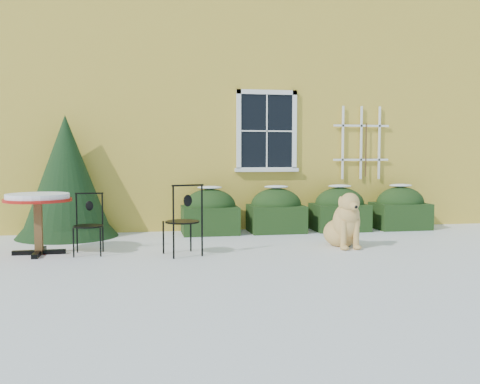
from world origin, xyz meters
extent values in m
plane|color=white|center=(0.00, 0.00, 0.00)|extent=(80.00, 80.00, 0.00)
cube|color=yellow|center=(0.00, 7.00, 3.00)|extent=(12.00, 8.00, 6.00)
cube|color=black|center=(0.90, 2.96, 1.98)|extent=(1.05, 0.03, 1.45)
cube|color=white|center=(0.90, 2.95, 2.75)|extent=(1.23, 0.06, 0.09)
cube|color=white|center=(0.90, 2.95, 1.21)|extent=(1.23, 0.06, 0.09)
cube|color=white|center=(0.33, 2.95, 1.98)|extent=(0.09, 0.06, 1.63)
cube|color=white|center=(1.47, 2.95, 1.98)|extent=(0.09, 0.06, 1.63)
cube|color=white|center=(0.90, 2.94, 1.98)|extent=(0.02, 0.02, 1.45)
cube|color=white|center=(0.90, 2.94, 1.98)|extent=(1.05, 0.02, 0.02)
cube|color=white|center=(0.90, 2.95, 1.20)|extent=(1.29, 0.14, 0.07)
cube|color=white|center=(2.50, 2.94, 1.75)|extent=(0.04, 0.03, 1.50)
cube|color=white|center=(2.90, 2.94, 1.75)|extent=(0.04, 0.03, 1.50)
cube|color=white|center=(3.30, 2.94, 1.75)|extent=(0.04, 0.03, 1.50)
cube|color=white|center=(2.90, 2.94, 1.40)|extent=(1.20, 0.03, 0.04)
cube|color=white|center=(2.90, 2.94, 2.10)|extent=(1.20, 0.03, 0.04)
cylinder|color=#472D19|center=(3.00, 2.92, 1.60)|extent=(0.02, 0.02, 1.10)
cube|color=black|center=(-0.30, 2.55, 0.26)|extent=(1.05, 0.80, 0.52)
ellipsoid|color=black|center=(-0.30, 2.55, 0.52)|extent=(1.00, 0.72, 0.67)
ellipsoid|color=white|center=(-0.30, 2.55, 0.88)|extent=(0.47, 0.32, 0.06)
cube|color=black|center=(1.00, 2.55, 0.26)|extent=(1.05, 0.80, 0.52)
ellipsoid|color=black|center=(1.00, 2.55, 0.52)|extent=(1.00, 0.72, 0.67)
ellipsoid|color=white|center=(1.00, 2.55, 0.88)|extent=(0.47, 0.32, 0.06)
cube|color=black|center=(2.30, 2.55, 0.26)|extent=(1.05, 0.80, 0.52)
ellipsoid|color=black|center=(2.30, 2.55, 0.52)|extent=(1.00, 0.72, 0.67)
ellipsoid|color=white|center=(2.30, 2.55, 0.88)|extent=(0.47, 0.32, 0.06)
cube|color=black|center=(3.60, 2.55, 0.26)|extent=(1.05, 0.80, 0.52)
ellipsoid|color=black|center=(3.60, 2.55, 0.52)|extent=(1.00, 0.72, 0.67)
ellipsoid|color=white|center=(3.60, 2.55, 0.88)|extent=(0.47, 0.32, 0.06)
cone|color=black|center=(-2.92, 2.65, 0.53)|extent=(1.84, 1.84, 1.06)
cone|color=black|center=(-2.92, 2.65, 1.11)|extent=(1.64, 1.64, 2.22)
cube|color=black|center=(-3.11, 0.90, 0.03)|extent=(0.77, 0.09, 0.07)
cube|color=black|center=(-3.11, 0.90, 0.03)|extent=(0.09, 0.77, 0.07)
cube|color=brown|center=(-3.11, 0.90, 0.41)|extent=(0.11, 0.11, 0.83)
cylinder|color=#A5140E|center=(-3.11, 0.90, 0.83)|extent=(0.99, 0.99, 0.04)
cylinder|color=white|center=(-3.11, 0.90, 0.88)|extent=(0.92, 0.92, 0.08)
cylinder|color=black|center=(-0.83, 0.74, 0.25)|extent=(0.03, 0.03, 0.50)
cylinder|color=black|center=(-1.25, 0.61, 0.25)|extent=(0.03, 0.03, 0.50)
cylinder|color=black|center=(-0.70, 0.32, 0.25)|extent=(0.03, 0.03, 0.50)
cylinder|color=black|center=(-1.12, 0.19, 0.25)|extent=(0.03, 0.03, 0.50)
cylinder|color=black|center=(-0.98, 0.46, 0.50)|extent=(0.51, 0.51, 0.02)
cylinder|color=black|center=(-0.70, 0.32, 0.78)|extent=(0.03, 0.03, 0.56)
cylinder|color=black|center=(-1.12, 0.19, 0.78)|extent=(0.03, 0.03, 0.56)
cylinder|color=black|center=(-0.91, 0.25, 1.06)|extent=(0.48, 0.17, 0.03)
ellipsoid|color=black|center=(-0.91, 0.25, 0.84)|extent=(0.14, 0.07, 0.17)
cylinder|color=black|center=(-2.56, 0.56, 0.22)|extent=(0.02, 0.02, 0.43)
cylinder|color=black|center=(-2.18, 0.55, 0.22)|extent=(0.02, 0.02, 0.43)
cylinder|color=black|center=(-2.55, 0.95, 0.22)|extent=(0.02, 0.02, 0.43)
cylinder|color=black|center=(-2.17, 0.94, 0.22)|extent=(0.02, 0.02, 0.43)
cylinder|color=black|center=(-2.36, 0.75, 0.43)|extent=(0.44, 0.44, 0.02)
cylinder|color=black|center=(-2.55, 0.95, 0.67)|extent=(0.02, 0.02, 0.48)
cylinder|color=black|center=(-2.17, 0.94, 0.67)|extent=(0.02, 0.02, 0.48)
cylinder|color=black|center=(-2.36, 0.94, 0.91)|extent=(0.42, 0.03, 0.02)
ellipsoid|color=black|center=(-2.36, 0.94, 0.72)|extent=(0.12, 0.03, 0.15)
ellipsoid|color=#DDB063|center=(1.67, 0.82, 0.21)|extent=(0.59, 0.65, 0.47)
ellipsoid|color=#DDB063|center=(1.67, 0.60, 0.43)|extent=(0.45, 0.40, 0.59)
sphere|color=#DDB063|center=(1.67, 0.54, 0.56)|extent=(0.36, 0.36, 0.36)
cylinder|color=#DDB063|center=(1.57, 0.45, 0.24)|extent=(0.10, 0.10, 0.47)
cylinder|color=#DDB063|center=(1.78, 0.45, 0.24)|extent=(0.10, 0.10, 0.47)
ellipsoid|color=#DDB063|center=(1.57, 0.40, 0.04)|extent=(0.13, 0.17, 0.08)
ellipsoid|color=#DDB063|center=(1.78, 0.40, 0.04)|extent=(0.13, 0.17, 0.08)
cylinder|color=#DDB063|center=(1.67, 0.53, 0.62)|extent=(0.22, 0.27, 0.25)
sphere|color=#DDB063|center=(1.67, 0.47, 0.75)|extent=(0.31, 0.31, 0.31)
ellipsoid|color=#DDB063|center=(1.67, 0.34, 0.71)|extent=(0.15, 0.24, 0.14)
sphere|color=black|center=(1.68, 0.23, 0.70)|extent=(0.05, 0.05, 0.05)
ellipsoid|color=#DDB063|center=(1.54, 0.52, 0.75)|extent=(0.08, 0.11, 0.19)
ellipsoid|color=#DDB063|center=(1.81, 0.52, 0.75)|extent=(0.08, 0.11, 0.19)
cylinder|color=#DDB063|center=(1.86, 1.05, 0.06)|extent=(0.26, 0.37, 0.09)
camera|label=1|loc=(-1.56, -7.50, 1.50)|focal=40.00mm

